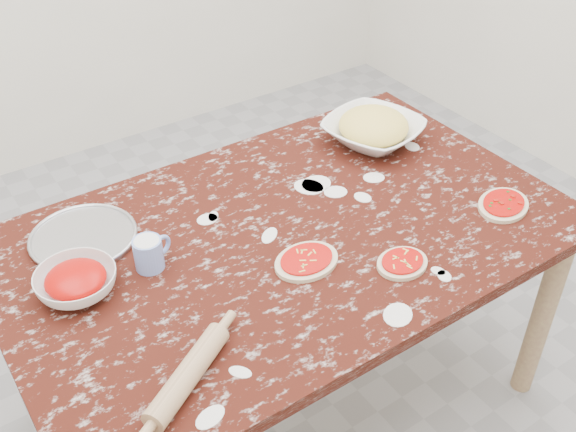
# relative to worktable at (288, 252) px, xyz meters

# --- Properties ---
(ground) EXTENTS (4.00, 4.00, 0.00)m
(ground) POSITION_rel_worktable_xyz_m (0.00, 0.00, -0.67)
(ground) COLOR gray
(worktable) EXTENTS (1.60, 1.00, 0.75)m
(worktable) POSITION_rel_worktable_xyz_m (0.00, 0.00, 0.00)
(worktable) COLOR black
(worktable) RESTS_ON ground
(pizza_tray) EXTENTS (0.35, 0.35, 0.01)m
(pizza_tray) POSITION_rel_worktable_xyz_m (-0.50, 0.29, 0.09)
(pizza_tray) COLOR #B2B2B7
(pizza_tray) RESTS_ON worktable
(sauce_bowl) EXTENTS (0.27, 0.27, 0.06)m
(sauce_bowl) POSITION_rel_worktable_xyz_m (-0.58, 0.09, 0.11)
(sauce_bowl) COLOR white
(sauce_bowl) RESTS_ON worktable
(cheese_bowl) EXTENTS (0.39, 0.39, 0.08)m
(cheese_bowl) POSITION_rel_worktable_xyz_m (0.51, 0.24, 0.12)
(cheese_bowl) COLOR white
(cheese_bowl) RESTS_ON worktable
(flour_mug) EXTENTS (0.11, 0.08, 0.09)m
(flour_mug) POSITION_rel_worktable_xyz_m (-0.39, 0.08, 0.13)
(flour_mug) COLOR #7C99E7
(flour_mug) RESTS_ON worktable
(pizza_left) EXTENTS (0.20, 0.16, 0.02)m
(pizza_left) POSITION_rel_worktable_xyz_m (-0.04, -0.15, 0.09)
(pizza_left) COLOR beige
(pizza_left) RESTS_ON worktable
(pizza_mid) EXTENTS (0.15, 0.13, 0.02)m
(pizza_mid) POSITION_rel_worktable_xyz_m (0.17, -0.30, 0.09)
(pizza_mid) COLOR beige
(pizza_mid) RESTS_ON worktable
(pizza_right) EXTENTS (0.22, 0.19, 0.02)m
(pizza_right) POSITION_rel_worktable_xyz_m (0.59, -0.27, 0.09)
(pizza_right) COLOR beige
(pizza_right) RESTS_ON worktable
(rolling_pin) EXTENTS (0.27, 0.19, 0.06)m
(rolling_pin) POSITION_rel_worktable_xyz_m (-0.48, -0.33, 0.11)
(rolling_pin) COLOR tan
(rolling_pin) RESTS_ON worktable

